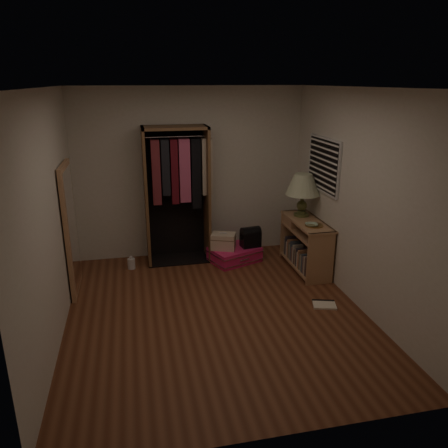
# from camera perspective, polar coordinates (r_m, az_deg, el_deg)

# --- Properties ---
(ground) EXTENTS (4.00, 4.00, 0.00)m
(ground) POSITION_cam_1_polar(r_m,az_deg,el_deg) (5.38, -1.01, -11.48)
(ground) COLOR #5D2E1A
(ground) RESTS_ON ground
(room_walls) EXTENTS (3.52, 4.02, 2.60)m
(room_walls) POSITION_cam_1_polar(r_m,az_deg,el_deg) (4.87, -0.34, 4.38)
(room_walls) COLOR beige
(room_walls) RESTS_ON ground
(console_bookshelf) EXTENTS (0.42, 1.12, 0.75)m
(console_bookshelf) POSITION_cam_1_polar(r_m,az_deg,el_deg) (6.54, 10.47, -2.41)
(console_bookshelf) COLOR #A67650
(console_bookshelf) RESTS_ON ground
(open_wardrobe) EXTENTS (1.01, 0.50, 2.05)m
(open_wardrobe) POSITION_cam_1_polar(r_m,az_deg,el_deg) (6.55, -5.99, 5.35)
(open_wardrobe) COLOR brown
(open_wardrobe) RESTS_ON ground
(floor_mirror) EXTENTS (0.06, 0.80, 1.70)m
(floor_mirror) POSITION_cam_1_polar(r_m,az_deg,el_deg) (5.93, -19.38, -0.67)
(floor_mirror) COLOR tan
(floor_mirror) RESTS_ON ground
(pink_suitcase) EXTENTS (0.87, 0.76, 0.22)m
(pink_suitcase) POSITION_cam_1_polar(r_m,az_deg,el_deg) (6.76, 1.39, -3.97)
(pink_suitcase) COLOR #E31B5F
(pink_suitcase) RESTS_ON ground
(train_case) EXTENTS (0.43, 0.36, 0.26)m
(train_case) POSITION_cam_1_polar(r_m,az_deg,el_deg) (6.62, -0.08, -2.25)
(train_case) COLOR #C4B096
(train_case) RESTS_ON pink_suitcase
(black_bag) EXTENTS (0.31, 0.23, 0.32)m
(black_bag) POSITION_cam_1_polar(r_m,az_deg,el_deg) (6.72, 3.49, -1.63)
(black_bag) COLOR black
(black_bag) RESTS_ON pink_suitcase
(table_lamp) EXTENTS (0.55, 0.55, 0.63)m
(table_lamp) POSITION_cam_1_polar(r_m,az_deg,el_deg) (6.48, 10.27, 4.99)
(table_lamp) COLOR #464C25
(table_lamp) RESTS_ON console_bookshelf
(brass_tray) EXTENTS (0.32, 0.32, 0.01)m
(brass_tray) POSITION_cam_1_polar(r_m,az_deg,el_deg) (6.18, 11.70, -0.16)
(brass_tray) COLOR olive
(brass_tray) RESTS_ON console_bookshelf
(ceramic_bowl) EXTENTS (0.21, 0.21, 0.04)m
(ceramic_bowl) POSITION_cam_1_polar(r_m,az_deg,el_deg) (6.14, 11.35, -0.13)
(ceramic_bowl) COLOR #A4C1A1
(ceramic_bowl) RESTS_ON console_bookshelf
(white_jug) EXTENTS (0.13, 0.13, 0.19)m
(white_jug) POSITION_cam_1_polar(r_m,az_deg,el_deg) (6.65, -12.01, -5.05)
(white_jug) COLOR silver
(white_jug) RESTS_ON ground
(floor_book) EXTENTS (0.33, 0.29, 0.03)m
(floor_book) POSITION_cam_1_polar(r_m,az_deg,el_deg) (5.68, 12.94, -10.15)
(floor_book) COLOR #EEE3C8
(floor_book) RESTS_ON ground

